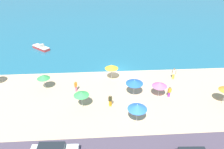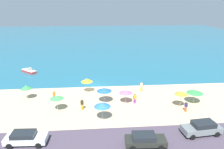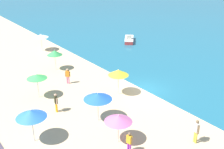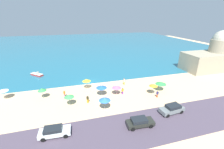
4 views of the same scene
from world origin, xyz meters
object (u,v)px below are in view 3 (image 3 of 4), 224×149
Objects in this scene: beach_umbrella_1 at (31,114)px; bather_4 at (56,102)px; skiff_nearshore at (129,39)px; bather_0 at (129,141)px; bather_3 at (196,130)px; beach_umbrella_6 at (55,53)px; beach_umbrella_7 at (41,36)px; beach_umbrella_8 at (118,72)px; bather_2 at (68,75)px; beach_umbrella_2 at (98,96)px; beach_umbrella_5 at (37,77)px; beach_umbrella_3 at (118,119)px.

bather_4 is (-2.75, 3.14, -1.28)m from beach_umbrella_1.
bather_0 is at bearing -40.13° from skiff_nearshore.
bather_4 is (-9.77, -5.89, -0.08)m from bather_3.
beach_umbrella_6 is 1.01× the size of beach_umbrella_7.
beach_umbrella_8 is at bearing 84.89° from bather_4.
beach_umbrella_1 reaches higher than bather_2.
beach_umbrella_2 is at bearing 172.38° from bather_0.
beach_umbrella_7 is at bearing 169.42° from bather_0.
bather_3 is at bearing 24.48° from beach_umbrella_5.
beach_umbrella_6 reaches higher than bather_3.
beach_umbrella_7 is 17.45m from bather_4.
beach_umbrella_2 reaches higher than beach_umbrella_5.
beach_umbrella_7 is 12.18m from bather_2.
beach_umbrella_1 is at bearing -76.78° from beach_umbrella_8.
beach_umbrella_8 is at bearing 146.75° from bather_0.
bather_4 is at bearing -26.06° from beach_umbrella_6.
beach_umbrella_2 reaches higher than bather_2.
bather_2 is (-12.28, 2.09, 0.04)m from bather_0.
beach_umbrella_1 reaches higher than beach_umbrella_3.
skiff_nearshore is at bearing 115.75° from beach_umbrella_5.
bather_3 reaches higher than bather_4.
beach_umbrella_8 is 1.63× the size of bather_0.
beach_umbrella_2 is 7.65m from bather_3.
beach_umbrella_8 is at bearing 27.84° from bather_2.
beach_umbrella_1 is 1.00× the size of beach_umbrella_8.
beach_umbrella_7 is 1.31× the size of bather_3.
beach_umbrella_8 is (16.91, 0.24, 0.12)m from beach_umbrella_7.
beach_umbrella_8 is 5.84m from bather_2.
beach_umbrella_1 is at bearing -48.81° from bather_4.
bather_2 is (-7.72, 1.48, -1.23)m from beach_umbrella_2.
bather_3 is 0.47× the size of skiff_nearshore.
beach_umbrella_5 is at bearing -39.52° from beach_umbrella_6.
beach_umbrella_5 reaches higher than bather_0.
beach_umbrella_3 is (3.68, 4.73, -0.33)m from beach_umbrella_1.
beach_umbrella_6 is at bearing 153.94° from bather_4.
beach_umbrella_7 is (-19.60, 3.90, -0.04)m from beach_umbrella_2.
beach_umbrella_2 is 1.05× the size of beach_umbrella_5.
beach_umbrella_7 is 0.62× the size of skiff_nearshore.
beach_umbrella_5 is at bearing -64.25° from skiff_nearshore.
bather_2 is 14.44m from bather_3.
beach_umbrella_6 is (-15.19, 2.70, 0.16)m from beach_umbrella_3.
beach_umbrella_3 is at bearing -38.11° from beach_umbrella_8.
beach_umbrella_1 is 5.23m from beach_umbrella_2.
bather_4 is at bearing 131.19° from beach_umbrella_1.
beach_umbrella_2 reaches higher than beach_umbrella_3.
beach_umbrella_2 is at bearing -10.51° from beach_umbrella_6.
bather_2 is 0.43× the size of skiff_nearshore.
beach_umbrella_2 is at bearing 84.61° from beach_umbrella_1.
beach_umbrella_5 is 0.98× the size of beach_umbrella_6.
beach_umbrella_5 is at bearing -25.17° from beach_umbrella_7.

